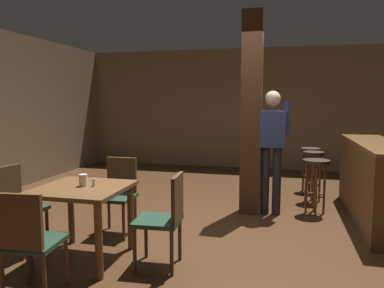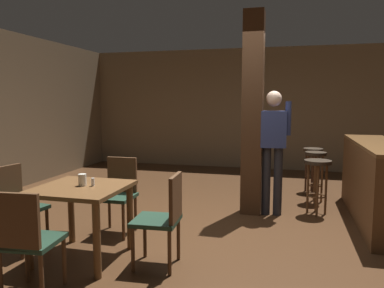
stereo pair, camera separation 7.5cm
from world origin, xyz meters
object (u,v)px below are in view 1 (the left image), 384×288
(bar_stool_near, at_px, (316,173))
(bar_stool_mid, at_px, (313,165))
(chair_south, at_px, (29,239))
(napkin_cup, at_px, (83,180))
(dining_table, at_px, (83,200))
(bar_stool_far, at_px, (310,159))
(chair_east, at_px, (166,215))
(chair_west, at_px, (15,204))
(chair_north, at_px, (118,191))
(bar_counter, at_px, (368,180))
(standing_person, at_px, (272,143))
(salt_shaker, at_px, (94,182))

(bar_stool_near, height_order, bar_stool_mid, bar_stool_mid)
(chair_south, xyz_separation_m, napkin_cup, (0.00, 0.84, 0.30))
(dining_table, height_order, bar_stool_far, bar_stool_far)
(chair_east, height_order, chair_west, same)
(bar_stool_near, xyz_separation_m, bar_stool_far, (0.01, 1.36, -0.01))
(chair_south, bearing_deg, bar_stool_far, 61.19)
(chair_north, height_order, napkin_cup, chair_north)
(chair_north, height_order, bar_counter, bar_counter)
(chair_north, xyz_separation_m, chair_east, (0.85, -0.77, 0.00))
(chair_west, bearing_deg, chair_north, 43.63)
(napkin_cup, bearing_deg, standing_person, 47.90)
(chair_south, bearing_deg, bar_stool_mid, 56.69)
(standing_person, relative_size, bar_stool_near, 2.25)
(bar_counter, xyz_separation_m, bar_stool_mid, (-0.64, 0.78, 0.05))
(chair_north, height_order, chair_west, same)
(salt_shaker, distance_m, bar_stool_mid, 3.61)
(chair_east, bearing_deg, chair_north, 137.56)
(chair_north, height_order, bar_stool_far, chair_north)
(chair_north, relative_size, bar_counter, 0.37)
(chair_south, relative_size, bar_stool_far, 1.16)
(bar_stool_near, bearing_deg, chair_south, -128.55)
(standing_person, distance_m, bar_stool_far, 1.73)
(napkin_cup, bearing_deg, dining_table, -86.73)
(bar_stool_mid, xyz_separation_m, bar_stool_far, (-0.00, 0.71, -0.01))
(chair_east, relative_size, chair_south, 1.00)
(chair_west, distance_m, chair_south, 1.16)
(napkin_cup, bearing_deg, bar_stool_far, 55.78)
(napkin_cup, bearing_deg, salt_shaker, 6.78)
(dining_table, bearing_deg, napkin_cup, 93.27)
(salt_shaker, xyz_separation_m, bar_stool_far, (2.28, 3.50, -0.22))
(chair_north, xyz_separation_m, chair_west, (-0.81, -0.78, 0.00))
(chair_east, xyz_separation_m, bar_stool_mid, (1.53, 2.80, 0.07))
(chair_east, height_order, napkin_cup, chair_east)
(chair_south, bearing_deg, salt_shaker, 82.48)
(dining_table, distance_m, napkin_cup, 0.20)
(bar_counter, bearing_deg, chair_east, -137.05)
(bar_stool_near, bearing_deg, bar_stool_far, 89.59)
(salt_shaker, bearing_deg, bar_stool_far, 56.92)
(salt_shaker, height_order, bar_counter, bar_counter)
(chair_west, height_order, bar_stool_mid, chair_west)
(salt_shaker, relative_size, standing_person, 0.05)
(chair_north, height_order, salt_shaker, chair_north)
(bar_counter, relative_size, bar_stool_mid, 3.00)
(chair_east, height_order, bar_stool_far, chair_east)
(chair_east, distance_m, napkin_cup, 0.91)
(dining_table, xyz_separation_m, chair_east, (0.85, 0.03, -0.10))
(bar_stool_near, bearing_deg, bar_counter, -11.21)
(napkin_cup, bearing_deg, bar_stool_mid, 49.56)
(chair_west, bearing_deg, chair_east, 0.01)
(napkin_cup, distance_m, bar_counter, 3.65)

